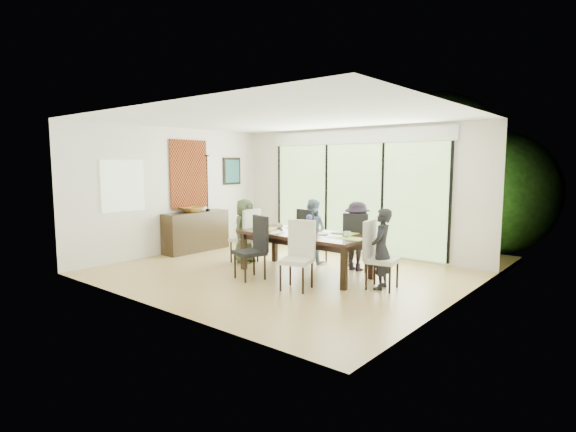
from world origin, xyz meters
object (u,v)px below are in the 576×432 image
Objects in this scene: chair_far_right at (357,241)px; person_far_right at (357,236)px; chair_far_left at (313,235)px; bowl at (192,210)px; person_far_left at (312,231)px; vase at (309,230)px; cup_b at (308,232)px; chair_left_end at (244,235)px; sideboard at (196,231)px; chair_right_end at (382,255)px; table_top at (305,235)px; chair_near_right at (296,255)px; cup_a at (280,226)px; laptop at (265,228)px; chair_near_left at (250,248)px; cup_c at (347,234)px; person_right_end at (381,249)px; person_left_end at (245,231)px.

person_far_right is (0.00, -0.02, 0.09)m from chair_far_right.
chair_far_left and chair_far_right have the same top height.
person_far_left is at bearing 16.65° from bowl.
cup_b is at bearing -56.31° from vase.
sideboard is (-1.63, 0.13, -0.10)m from chair_left_end.
person_far_right reaches higher than chair_right_end.
table_top is 24.00× the size of cup_b.
chair_far_left is 1.00m from chair_far_right.
person_far_right is (0.05, 1.70, 0.09)m from chair_near_right.
chair_right_end is 2.22m from cup_a.
chair_far_right is at bearing 57.09° from table_top.
chair_near_left is at bearing -69.69° from laptop.
sideboard is (-2.28, 0.23, -0.30)m from laptop.
chair_left_end is 8.87× the size of cup_c.
chair_far_right is (1.00, 0.00, 0.00)m from chair_far_left.
chair_near_right is 0.69× the size of sideboard.
cup_a is 1.00× the size of cup_c.
cup_a is (-0.25, -0.68, 0.15)m from person_far_left.
table_top is 0.98m from chair_far_left.
cup_c is at bearing 17.10° from cup_b.
person_far_right reaches higher than bowl.
sideboard is at bearing 13.22° from person_far_right.
chair_left_end is at bearing 167.12° from laptop.
person_right_end is at bearing 81.34° from chair_right_end.
cup_a is at bearing -108.03° from person_right_end.
chair_right_end reaches higher than table_top.
person_right_end is 3.91× the size of laptop.
chair_near_left is 3.33× the size of laptop.
chair_far_left is 0.85× the size of person_right_end.
chair_near_left is 1.31m from person_left_end.
chair_left_end is at bearing 2.61° from chair_far_right.
person_right_end is (1.93, -0.85, 0.09)m from chair_far_left.
sideboard is at bearing 10.91° from person_far_left.
table_top is at bearing 77.04° from chair_near_left.
person_right_end and person_far_right have the same top height.
person_left_end is (-1.98, 0.87, 0.09)m from chair_near_right.
laptop is 1.66m from cup_c.
chair_near_left is at bearing 48.96° from chair_left_end.
chair_left_end and chair_far_right have the same top height.
chair_left_end and chair_far_left have the same top height.
chair_far_right and chair_near_left have the same top height.
chair_right_end is 1.47m from vase.
chair_far_right reaches higher than cup_c.
person_right_end is 12.90× the size of cup_b.
chair_far_right is at bearing 57.99° from vase.
cup_b is at bearing 66.76° from chair_near_left.
chair_near_right is 1.95m from person_far_left.
person_far_left is 0.94m from vase.
laptop is at bearing 14.25° from chair_far_right.
person_right_end is at bearing -3.94° from cup_a.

